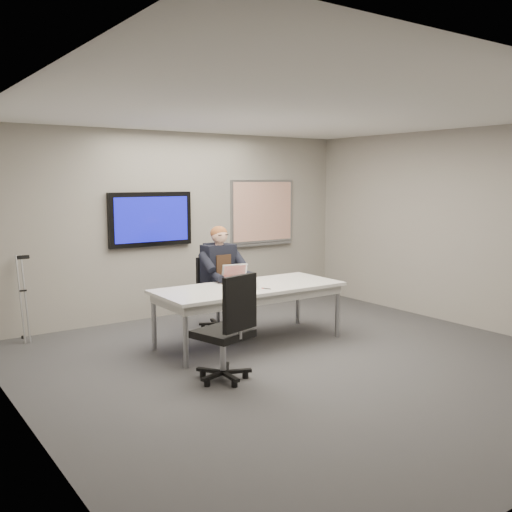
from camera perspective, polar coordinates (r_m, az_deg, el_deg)
floor at (r=6.65m, az=4.82°, el=-10.62°), size 6.00×6.00×0.02m
ceiling at (r=6.36m, az=5.12°, el=14.11°), size 6.00×6.00×0.02m
wall_back at (r=8.85m, az=-7.65°, el=3.17°), size 6.00×0.02×2.80m
wall_left at (r=4.99m, az=-22.42°, el=-0.78°), size 0.02×6.00×2.80m
wall_right at (r=8.59m, az=20.49°, el=2.62°), size 0.02×6.00×2.80m
conference_table at (r=7.25m, az=-0.69°, el=-3.68°), size 2.43×1.04×0.74m
tv_display at (r=8.58m, az=-10.47°, el=3.64°), size 1.30×0.09×0.80m
whiteboard at (r=9.63m, az=0.64°, el=4.37°), size 1.25×0.08×1.10m
office_chair_far at (r=8.06m, az=-4.03°, el=-5.04°), size 0.53×0.53×1.00m
office_chair_near at (r=5.97m, az=-2.97°, el=-9.16°), size 0.66×0.66×1.14m
seated_person at (r=7.79m, az=-3.03°, el=-3.43°), size 0.46×0.78×1.45m
crutch at (r=7.94m, az=-22.28°, el=-3.80°), size 0.20×0.61×1.21m
laptop at (r=7.40m, az=-1.79°, el=-2.29°), size 0.39×0.38×0.25m
name_tent at (r=6.99m, az=-0.81°, el=-2.99°), size 0.25×0.14×0.10m
pen at (r=7.03m, az=1.02°, el=-3.27°), size 0.06×0.12×0.01m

